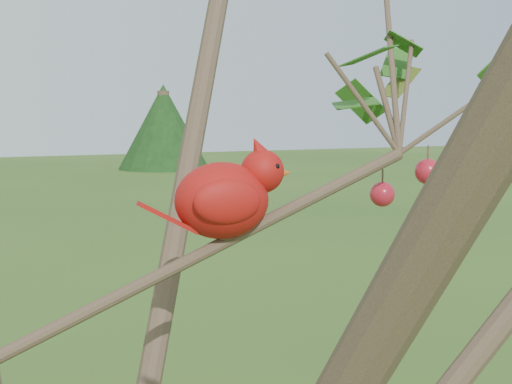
% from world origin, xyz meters
% --- Properties ---
extents(crabapple_tree, '(2.35, 2.05, 2.95)m').
position_xyz_m(crabapple_tree, '(0.03, -0.02, 2.12)').
color(crabapple_tree, '#3B2D20').
rests_on(crabapple_tree, ground).
extents(cardinal, '(0.22, 0.12, 0.15)m').
position_xyz_m(cardinal, '(0.27, 0.07, 2.15)').
color(cardinal, red).
rests_on(cardinal, ground).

